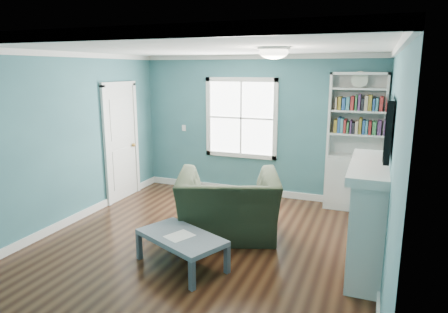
% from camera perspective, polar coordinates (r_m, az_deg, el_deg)
% --- Properties ---
extents(floor, '(5.00, 5.00, 0.00)m').
position_cam_1_polar(floor, '(5.55, -3.15, -12.69)').
color(floor, black).
rests_on(floor, ground).
extents(room_walls, '(5.00, 5.00, 5.00)m').
position_cam_1_polar(room_walls, '(5.08, -3.36, 3.67)').
color(room_walls, '#35636E').
rests_on(room_walls, ground).
extents(trim, '(4.50, 5.00, 2.60)m').
position_cam_1_polar(trim, '(5.15, -3.31, -0.12)').
color(trim, white).
rests_on(trim, ground).
extents(window, '(1.40, 0.06, 1.50)m').
position_cam_1_polar(window, '(7.50, 2.46, 5.51)').
color(window, white).
rests_on(window, room_walls).
extents(bookshelf, '(0.90, 0.35, 2.31)m').
position_cam_1_polar(bookshelf, '(7.02, 18.12, 0.06)').
color(bookshelf, silver).
rests_on(bookshelf, ground).
extents(fireplace, '(0.44, 1.58, 1.30)m').
position_cam_1_polar(fireplace, '(5.07, 19.98, -8.16)').
color(fireplace, black).
rests_on(fireplace, ground).
extents(tv, '(0.06, 1.10, 0.65)m').
position_cam_1_polar(tv, '(4.81, 22.37, 3.99)').
color(tv, black).
rests_on(tv, fireplace).
extents(door, '(0.12, 0.98, 2.17)m').
position_cam_1_polar(door, '(7.47, -14.45, 2.17)').
color(door, silver).
rests_on(door, ground).
extents(ceiling_fixture, '(0.38, 0.38, 0.15)m').
position_cam_1_polar(ceiling_fixture, '(4.82, 7.12, 14.67)').
color(ceiling_fixture, white).
rests_on(ceiling_fixture, room_walls).
extents(light_switch, '(0.08, 0.01, 0.12)m').
position_cam_1_polar(light_switch, '(8.00, -5.75, 4.08)').
color(light_switch, white).
rests_on(light_switch, room_walls).
extents(recliner, '(1.62, 1.33, 1.22)m').
position_cam_1_polar(recliner, '(5.66, 0.61, -5.51)').
color(recliner, black).
rests_on(recliner, ground).
extents(coffee_table, '(1.24, 0.99, 0.40)m').
position_cam_1_polar(coffee_table, '(4.94, -6.13, -11.64)').
color(coffee_table, '#464B54').
rests_on(coffee_table, ground).
extents(paper_sheet, '(0.36, 0.39, 0.00)m').
position_cam_1_polar(paper_sheet, '(4.89, -6.39, -11.21)').
color(paper_sheet, white).
rests_on(paper_sheet, coffee_table).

